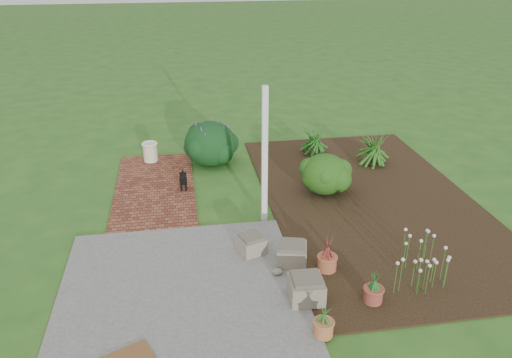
{
  "coord_description": "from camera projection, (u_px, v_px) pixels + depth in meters",
  "views": [
    {
      "loc": [
        -1.12,
        -7.72,
        4.54
      ],
      "look_at": [
        0.2,
        0.4,
        0.7
      ],
      "focal_mm": 35.0,
      "sensor_mm": 36.0,
      "label": 1
    }
  ],
  "objects": [
    {
      "name": "pink_flower_patch",
      "position": [
        414.0,
        258.0,
        7.4
      ],
      "size": [
        1.02,
        1.02,
        0.64
      ],
      "primitive_type": null,
      "rotation": [
        0.0,
        0.0,
        0.02
      ],
      "color": "#113D0F",
      "rests_on": "garden_bed"
    },
    {
      "name": "garden_bed",
      "position": [
        371.0,
        200.0,
        9.79
      ],
      "size": [
        4.0,
        7.0,
        0.03
      ],
      "primitive_type": "cube",
      "color": "black",
      "rests_on": "ground"
    },
    {
      "name": "terracotta_pot_bronze",
      "position": [
        327.0,
        263.0,
        7.63
      ],
      "size": [
        0.37,
        0.37,
        0.24
      ],
      "primitive_type": "cylinder",
      "rotation": [
        0.0,
        0.0,
        0.32
      ],
      "color": "#AA5839",
      "rests_on": "garden_bed"
    },
    {
      "name": "ground",
      "position": [
        249.0,
        224.0,
        8.99
      ],
      "size": [
        80.0,
        80.0,
        0.0
      ],
      "primitive_type": "plane",
      "color": "#275C1D",
      "rests_on": "ground"
    },
    {
      "name": "agapanthus_clump_front",
      "position": [
        314.0,
        139.0,
        11.82
      ],
      "size": [
        0.96,
        0.96,
        0.76
      ],
      "primitive_type": null,
      "rotation": [
        0.0,
        0.0,
        0.13
      ],
      "color": "#0C3E0B",
      "rests_on": "garden_bed"
    },
    {
      "name": "brick_path",
      "position": [
        155.0,
        188.0,
        10.3
      ],
      "size": [
        1.6,
        3.5,
        0.04
      ],
      "primitive_type": "cube",
      "color": "maroon",
      "rests_on": "ground"
    },
    {
      "name": "stone_trough_near",
      "position": [
        306.0,
        289.0,
        6.96
      ],
      "size": [
        0.49,
        0.49,
        0.31
      ],
      "primitive_type": "cube",
      "rotation": [
        0.0,
        0.0,
        -0.04
      ],
      "color": "#7A765B",
      "rests_on": "concrete_patio"
    },
    {
      "name": "purple_flowering_bush",
      "position": [
        210.0,
        143.0,
        11.32
      ],
      "size": [
        1.39,
        1.39,
        1.01
      ],
      "primitive_type": "ellipsoid",
      "rotation": [
        0.0,
        0.0,
        0.19
      ],
      "color": "black",
      "rests_on": "ground"
    },
    {
      "name": "evergreen_shrub",
      "position": [
        325.0,
        173.0,
        9.96
      ],
      "size": [
        1.01,
        1.01,
        0.81
      ],
      "primitive_type": "ellipsoid",
      "rotation": [
        0.0,
        0.0,
        0.06
      ],
      "color": "#193B0C",
      "rests_on": "garden_bed"
    },
    {
      "name": "cream_ceramic_urn",
      "position": [
        150.0,
        152.0,
        11.46
      ],
      "size": [
        0.34,
        0.34,
        0.43
      ],
      "primitive_type": "cylinder",
      "rotation": [
        0.0,
        0.0,
        -0.07
      ],
      "color": "beige",
      "rests_on": "brick_path"
    },
    {
      "name": "black_dog",
      "position": [
        183.0,
        179.0,
        10.09
      ],
      "size": [
        0.14,
        0.47,
        0.4
      ],
      "rotation": [
        0.0,
        0.0,
        -0.01
      ],
      "color": "black",
      "rests_on": "brick_path"
    },
    {
      "name": "terracotta_pot_small_left",
      "position": [
        373.0,
        295.0,
        6.95
      ],
      "size": [
        0.32,
        0.32,
        0.22
      ],
      "primitive_type": "cylinder",
      "rotation": [
        0.0,
        0.0,
        0.22
      ],
      "color": "brown",
      "rests_on": "garden_bed"
    },
    {
      "name": "concrete_patio",
      "position": [
        181.0,
        290.0,
        7.23
      ],
      "size": [
        3.5,
        3.5,
        0.04
      ],
      "primitive_type": "cube",
      "color": "#60605E",
      "rests_on": "ground"
    },
    {
      "name": "stone_trough_far",
      "position": [
        292.0,
        255.0,
        7.76
      ],
      "size": [
        0.55,
        0.55,
        0.3
      ],
      "primitive_type": "cube",
      "rotation": [
        0.0,
        0.0,
        -0.25
      ],
      "color": "#7C725D",
      "rests_on": "concrete_patio"
    },
    {
      "name": "agapanthus_clump_back",
      "position": [
        373.0,
        146.0,
        11.21
      ],
      "size": [
        1.31,
        1.31,
        0.89
      ],
      "primitive_type": null,
      "rotation": [
        0.0,
        0.0,
        0.43
      ],
      "color": "#0D370F",
      "rests_on": "garden_bed"
    },
    {
      "name": "veranda_post",
      "position": [
        265.0,
        157.0,
        8.59
      ],
      "size": [
        0.1,
        0.1,
        2.5
      ],
      "primitive_type": "cube",
      "color": "white",
      "rests_on": "ground"
    },
    {
      "name": "terracotta_pot_small_right",
      "position": [
        323.0,
        328.0,
        6.34
      ],
      "size": [
        0.29,
        0.29,
        0.22
      ],
      "primitive_type": "cylinder",
      "rotation": [
        0.0,
        0.0,
        -0.15
      ],
      "color": "#B4693D",
      "rests_on": "garden_bed"
    },
    {
      "name": "stone_trough_mid",
      "position": [
        251.0,
        245.0,
        8.05
      ],
      "size": [
        0.5,
        0.5,
        0.26
      ],
      "primitive_type": "cube",
      "rotation": [
        0.0,
        0.0,
        0.35
      ],
      "color": "gray",
      "rests_on": "concrete_patio"
    }
  ]
}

